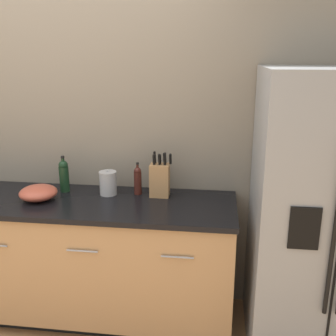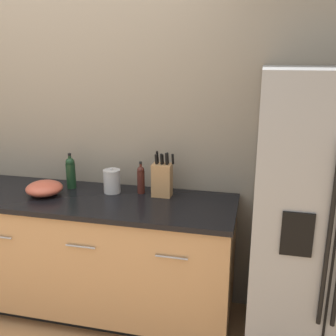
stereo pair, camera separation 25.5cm
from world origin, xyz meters
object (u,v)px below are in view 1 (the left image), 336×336
at_px(oil_bottle, 138,180).
at_px(mixing_bowl, 38,193).
at_px(knife_block, 160,179).
at_px(steel_canister, 108,183).
at_px(wine_bottle, 64,175).
at_px(refrigerator, 321,217).

xyz_separation_m(oil_bottle, mixing_bowl, (-0.65, -0.20, -0.06)).
distance_m(knife_block, oil_bottle, 0.16).
xyz_separation_m(steel_canister, mixing_bowl, (-0.45, -0.16, -0.03)).
xyz_separation_m(wine_bottle, mixing_bowl, (-0.11, -0.19, -0.07)).
height_order(wine_bottle, steel_canister, wine_bottle).
bearing_deg(steel_canister, mixing_bowl, -159.91).
xyz_separation_m(refrigerator, mixing_bowl, (-1.86, 0.04, 0.06)).
bearing_deg(steel_canister, oil_bottle, 9.14).
distance_m(wine_bottle, mixing_bowl, 0.23).
distance_m(refrigerator, wine_bottle, 1.76).
bearing_deg(steel_canister, refrigerator, -8.06).
distance_m(wine_bottle, oil_bottle, 0.54).
height_order(refrigerator, wine_bottle, refrigerator).
bearing_deg(refrigerator, oil_bottle, 169.04).
bearing_deg(refrigerator, knife_block, 168.48).
relative_size(oil_bottle, steel_canister, 1.26).
relative_size(oil_bottle, mixing_bowl, 0.91).
xyz_separation_m(refrigerator, knife_block, (-1.05, 0.21, 0.13)).
relative_size(refrigerator, knife_block, 5.64).
bearing_deg(wine_bottle, refrigerator, -7.33).
height_order(refrigerator, knife_block, refrigerator).
relative_size(knife_block, steel_canister, 1.73).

